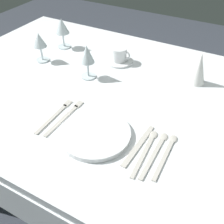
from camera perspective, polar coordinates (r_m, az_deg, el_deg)
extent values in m
plane|color=#383D47|center=(1.66, 1.90, -17.46)|extent=(6.00, 6.00, 0.00)
cube|color=white|center=(1.13, 2.68, 2.94)|extent=(1.80, 1.10, 0.04)
cube|color=white|center=(0.91, -14.50, -21.33)|extent=(1.80, 0.01, 0.18)
cube|color=white|center=(1.62, 11.48, 9.98)|extent=(1.80, 0.01, 0.18)
cylinder|color=brown|center=(2.03, -12.38, 7.62)|extent=(0.07, 0.07, 0.70)
cylinder|color=white|center=(0.93, -3.59, -4.67)|extent=(0.25, 0.25, 0.02)
cube|color=beige|center=(1.00, -10.69, -1.74)|extent=(0.01, 0.20, 0.00)
cube|color=beige|center=(1.07, -7.15, 1.63)|extent=(0.02, 0.04, 0.00)
cube|color=beige|center=(1.02, -12.80, -1.41)|extent=(0.02, 0.19, 0.00)
cube|color=beige|center=(1.08, -9.51, 1.81)|extent=(0.02, 0.04, 0.00)
cube|color=beige|center=(0.89, 5.09, -7.89)|extent=(0.03, 0.17, 0.00)
cube|color=beige|center=(0.95, 7.82, -4.11)|extent=(0.02, 0.06, 0.00)
cube|color=beige|center=(0.87, 6.56, -9.35)|extent=(0.03, 0.19, 0.00)
ellipsoid|color=beige|center=(0.94, 8.84, -4.84)|extent=(0.03, 0.04, 0.01)
cube|color=beige|center=(0.87, 8.55, -9.70)|extent=(0.02, 0.19, 0.00)
ellipsoid|color=beige|center=(0.94, 10.95, -5.26)|extent=(0.03, 0.04, 0.01)
cube|color=beige|center=(0.87, 10.89, -9.97)|extent=(0.02, 0.18, 0.00)
ellipsoid|color=beige|center=(0.94, 12.89, -5.64)|extent=(0.03, 0.04, 0.01)
cylinder|color=white|center=(1.35, 1.48, 10.85)|extent=(0.14, 0.14, 0.01)
cylinder|color=white|center=(1.33, 1.51, 12.25)|extent=(0.08, 0.08, 0.06)
torus|color=white|center=(1.32, 2.99, 12.01)|extent=(0.05, 0.01, 0.05)
cylinder|color=silver|center=(1.52, -10.15, 13.61)|extent=(0.07, 0.07, 0.01)
cylinder|color=silver|center=(1.51, -10.32, 14.96)|extent=(0.01, 0.01, 0.07)
cone|color=silver|center=(1.48, -10.68, 17.63)|extent=(0.07, 0.07, 0.08)
cylinder|color=silver|center=(1.41, -14.55, 10.72)|extent=(0.07, 0.07, 0.01)
cylinder|color=silver|center=(1.39, -14.81, 12.08)|extent=(0.01, 0.01, 0.07)
cone|color=silver|center=(1.36, -15.30, 14.64)|extent=(0.06, 0.06, 0.07)
cylinder|color=silver|center=(1.24, -5.05, 7.62)|extent=(0.07, 0.07, 0.01)
cylinder|color=silver|center=(1.22, -5.15, 9.14)|extent=(0.01, 0.01, 0.07)
cone|color=silver|center=(1.18, -5.36, 12.27)|extent=(0.06, 0.06, 0.08)
cone|color=white|center=(1.21, 18.06, 8.81)|extent=(0.07, 0.07, 0.14)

